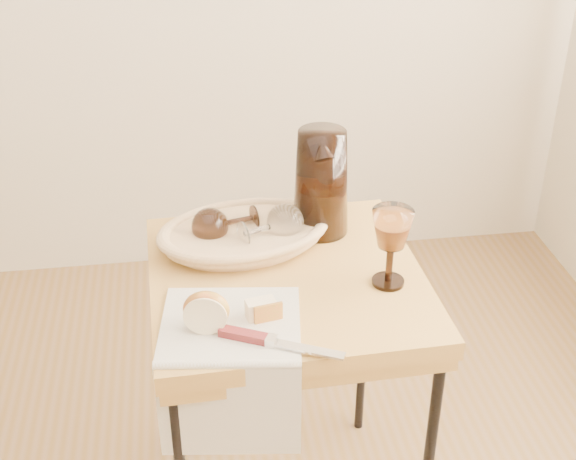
{
  "coord_description": "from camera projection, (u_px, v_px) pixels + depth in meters",
  "views": [
    {
      "loc": [
        0.37,
        -0.85,
        1.66
      ],
      "look_at": [
        0.57,
        0.51,
        0.86
      ],
      "focal_mm": 48.85,
      "sensor_mm": 36.0,
      "label": 1
    }
  ],
  "objects": [
    {
      "name": "side_table",
      "position": [
        287.0,
        403.0,
        1.86
      ],
      "size": [
        0.6,
        0.6,
        0.74
      ],
      "primitive_type": null,
      "rotation": [
        0.0,
        0.0,
        0.03
      ],
      "color": "brown",
      "rests_on": "floor"
    },
    {
      "name": "apple_wedge",
      "position": [
        261.0,
        309.0,
        1.52
      ],
      "size": [
        0.06,
        0.04,
        0.04
      ],
      "primitive_type": "cube",
      "rotation": [
        0.0,
        0.0,
        0.19
      ],
      "color": "#FAE3B4",
      "rests_on": "tea_towel"
    },
    {
      "name": "table_knife",
      "position": [
        276.0,
        341.0,
        1.45
      ],
      "size": [
        0.22,
        0.13,
        0.02
      ],
      "primitive_type": null,
      "rotation": [
        0.0,
        0.0,
        -0.45
      ],
      "color": "silver",
      "rests_on": "tea_towel"
    },
    {
      "name": "apple_half",
      "position": [
        206.0,
        310.0,
        1.48
      ],
      "size": [
        0.1,
        0.06,
        0.08
      ],
      "primitive_type": "ellipsoid",
      "rotation": [
        0.0,
        0.0,
        -0.16
      ],
      "color": "#CE4329",
      "rests_on": "tea_towel"
    },
    {
      "name": "bread_basket",
      "position": [
        244.0,
        236.0,
        1.76
      ],
      "size": [
        0.38,
        0.3,
        0.05
      ],
      "primitive_type": null,
      "rotation": [
        0.0,
        0.0,
        0.18
      ],
      "color": "olive",
      "rests_on": "side_table"
    },
    {
      "name": "goblet_lying_b",
      "position": [
        268.0,
        227.0,
        1.73
      ],
      "size": [
        0.16,
        0.13,
        0.09
      ],
      "primitive_type": null,
      "rotation": [
        0.0,
        0.0,
        0.38
      ],
      "color": "white",
      "rests_on": "bread_basket"
    },
    {
      "name": "goblet_lying_a",
      "position": [
        229.0,
        222.0,
        1.75
      ],
      "size": [
        0.15,
        0.11,
        0.08
      ],
      "primitive_type": null,
      "rotation": [
        0.0,
        0.0,
        3.38
      ],
      "color": "#3E271B",
      "rests_on": "bread_basket"
    },
    {
      "name": "pitcher",
      "position": [
        321.0,
        182.0,
        1.77
      ],
      "size": [
        0.21,
        0.27,
        0.29
      ],
      "primitive_type": null,
      "rotation": [
        0.0,
        0.0,
        0.16
      ],
      "color": "black",
      "rests_on": "side_table"
    },
    {
      "name": "tea_towel",
      "position": [
        231.0,
        324.0,
        1.51
      ],
      "size": [
        0.3,
        0.27,
        0.01
      ],
      "primitive_type": "cube",
      "rotation": [
        0.0,
        0.0,
        -0.13
      ],
      "color": "silver",
      "rests_on": "side_table"
    },
    {
      "name": "wine_goblet",
      "position": [
        391.0,
        248.0,
        1.59
      ],
      "size": [
        0.1,
        0.1,
        0.18
      ],
      "primitive_type": null,
      "rotation": [
        0.0,
        0.0,
        -0.14
      ],
      "color": "white",
      "rests_on": "side_table"
    }
  ]
}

